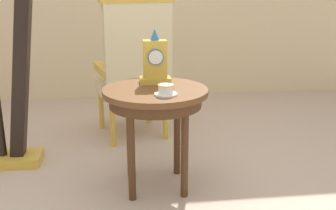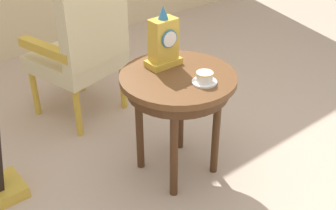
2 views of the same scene
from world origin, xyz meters
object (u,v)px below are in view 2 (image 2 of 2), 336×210
side_table (178,89)px  armchair (84,38)px  teacup_left (205,78)px  mantel_clock (163,42)px

side_table → armchair: (-0.09, 0.85, 0.04)m
teacup_left → armchair: (-0.14, 1.00, -0.07)m
side_table → armchair: armchair is taller
mantel_clock → armchair: 0.74m
mantel_clock → armchair: armchair is taller
armchair → side_table: bearing=-83.8°
teacup_left → armchair: size_ratio=0.11×
side_table → teacup_left: teacup_left is taller
teacup_left → mantel_clock: (-0.03, 0.29, 0.11)m
mantel_clock → side_table: bearing=-95.0°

